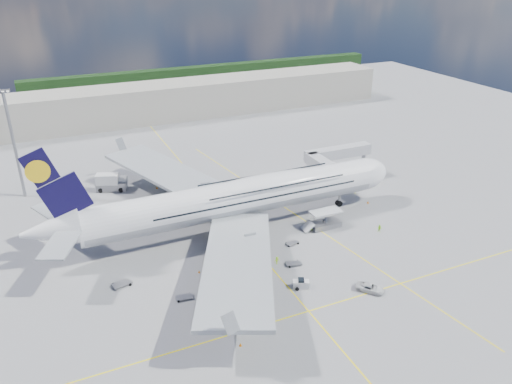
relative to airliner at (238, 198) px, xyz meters
name	(u,v)px	position (x,y,z in m)	size (l,w,h in m)	color
ground	(257,251)	(-0.26, -10.00, -6.87)	(300.00, 300.00, 0.00)	gray
taxi_line_main	(257,251)	(-0.26, -10.00, -6.86)	(0.25, 220.00, 0.01)	#FFEA0D
taxi_line_cross	(309,311)	(-0.26, -30.00, -6.86)	(120.00, 0.25, 0.01)	#FFEA0D
taxi_line_diag	(296,215)	(13.74, 0.00, -6.86)	(0.25, 100.00, 0.01)	#FFEA0D
airliner	(238,198)	(0.00, 0.00, 0.00)	(77.26, 79.15, 23.71)	white
jet_bridge	(333,159)	(29.55, 10.94, -0.02)	(18.80, 12.10, 8.50)	#B7B7BC
cargo_loader	(324,221)	(16.56, -7.11, -5.62)	(8.53, 3.20, 3.67)	silver
light_mast	(14,143)	(-40.26, 35.00, 6.34)	(3.00, 0.70, 25.50)	gray
terminal	(143,103)	(-0.26, 85.00, -0.87)	(180.00, 16.00, 12.00)	#B2AD9E
tree_line	(210,74)	(39.74, 130.00, -2.87)	(160.00, 6.00, 8.00)	#193814
dolly_row_a	(122,284)	(-26.08, -10.78, -6.50)	(3.58, 2.47, 0.48)	gray
dolly_row_b	(231,288)	(-9.39, -19.61, -6.51)	(3.46, 2.50, 0.46)	gray
dolly_row_c	(243,249)	(-3.16, -9.97, -5.71)	(3.81, 2.80, 2.16)	gray
dolly_back	(184,297)	(-17.39, -18.71, -6.55)	(2.97, 1.84, 0.41)	gray
dolly_nose_far	(292,243)	(7.08, -10.68, -6.57)	(2.89, 2.11, 0.38)	gray
dolly_nose_near	(294,263)	(3.86, -17.27, -6.54)	(3.15, 2.19, 0.42)	gray
baggage_tug	(301,284)	(1.68, -23.93, -6.10)	(3.07, 2.34, 1.74)	silver
catering_truck_inner	(181,179)	(-4.86, 25.12, -5.00)	(6.67, 2.68, 3.97)	gray
catering_truck_outer	(111,183)	(-20.89, 29.77, -4.84)	(7.89, 4.98, 4.38)	gray
service_van	(370,288)	(11.82, -29.65, -6.20)	(2.21, 4.80, 1.33)	silver
crew_nose	(356,190)	(32.02, 4.02, -5.92)	(0.69, 0.46, 1.90)	#E2FE1A
crew_loader	(380,228)	(25.74, -13.70, -6.04)	(0.81, 0.63, 1.66)	#A4FE1A
crew_wing	(238,261)	(-5.35, -12.79, -6.12)	(0.88, 0.37, 1.50)	#B1FF1A
crew_van	(312,227)	(13.55, -7.27, -6.12)	(0.74, 0.48, 1.51)	#9BF619
crew_tug	(277,260)	(1.20, -15.71, -6.12)	(0.97, 0.56, 1.50)	#BBFF1A
cone_nose	(368,202)	(31.59, -1.71, -6.57)	(0.49, 0.49, 0.62)	orange
cone_wing_left_inner	(155,217)	(-14.84, 11.04, -6.58)	(0.47, 0.47, 0.59)	orange
cone_wing_left_outer	(157,187)	(-10.67, 26.34, -6.56)	(0.50, 0.50, 0.63)	orange
cone_wing_right_inner	(199,272)	(-12.75, -12.52, -6.64)	(0.38, 0.38, 0.48)	orange
cone_wing_right_outer	(240,345)	(-13.20, -32.81, -6.62)	(0.41, 0.41, 0.52)	orange
cone_tail	(83,245)	(-30.51, 5.73, -6.63)	(0.39, 0.39, 0.50)	orange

